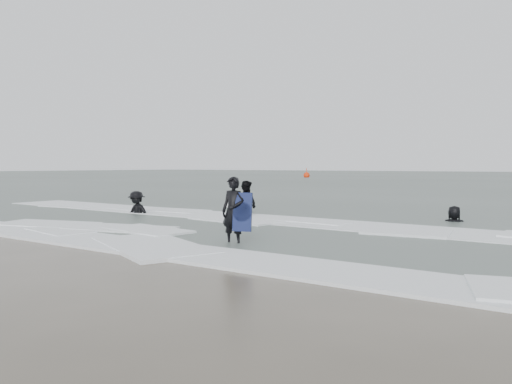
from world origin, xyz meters
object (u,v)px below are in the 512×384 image
Objects in this scene: surfer_centre at (233,245)px; surfer_right_far at (454,223)px; surfer_wading at (246,216)px; buoy at (307,175)px; surfer_breaker at (137,215)px.

surfer_centre is 0.99× the size of surfer_right_far.
buoy is (-28.17, 54.68, 0.42)m from surfer_wading.
buoy is (-32.23, 60.72, 0.42)m from surfer_centre.
buoy reaches higher than surfer_right_far.
surfer_breaker is at bearing 38.18° from surfer_wading.
surfer_right_far reaches higher than surfer_centre.
surfer_breaker is 1.04× the size of surfer_right_far.
surfer_right_far is 1.06× the size of buoy.
surfer_centre is 0.89× the size of surfer_wading.
buoy reaches higher than surfer_centre.
surfer_centre is at bearing 130.68° from surfer_wading.
surfer_breaker is at bearing 8.25° from surfer_right_far.
surfer_breaker reaches higher than surfer_right_far.
surfer_breaker reaches higher than surfer_centre.
surfer_right_far is (3.31, 8.24, 0.00)m from surfer_centre.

